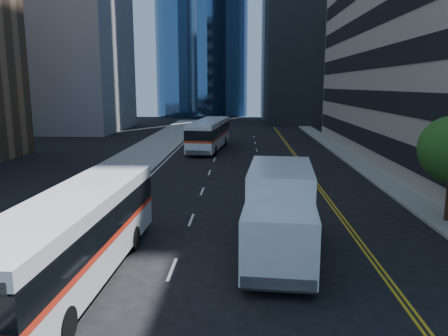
% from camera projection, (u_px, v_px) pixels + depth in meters
% --- Properties ---
extents(ground, '(160.00, 160.00, 0.00)m').
position_uv_depth(ground, '(272.00, 298.00, 13.83)').
color(ground, black).
rests_on(ground, ground).
extents(sidewalk_west, '(5.00, 90.00, 0.15)m').
position_uv_depth(sidewalk_west, '(135.00, 160.00, 38.79)').
color(sidewalk_west, gray).
rests_on(sidewalk_west, ground).
extents(sidewalk_east, '(2.00, 90.00, 0.15)m').
position_uv_depth(sidewalk_east, '(357.00, 162.00, 37.97)').
color(sidewalk_east, gray).
rests_on(sidewalk_east, ground).
extents(midrise_west, '(18.00, 18.00, 35.00)m').
position_uv_depth(midrise_west, '(56.00, 8.00, 62.78)').
color(midrise_west, gray).
rests_on(midrise_west, ground).
extents(bus_front, '(2.83, 11.70, 3.00)m').
position_uv_depth(bus_front, '(74.00, 236.00, 14.64)').
color(bus_front, white).
rests_on(bus_front, ground).
extents(bus_rear, '(3.78, 12.06, 3.06)m').
position_uv_depth(bus_rear, '(209.00, 134.00, 45.42)').
color(bus_rear, white).
rests_on(bus_rear, ground).
extents(box_truck, '(3.09, 7.38, 3.44)m').
position_uv_depth(box_truck, '(280.00, 212.00, 16.81)').
color(box_truck, silver).
rests_on(box_truck, ground).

